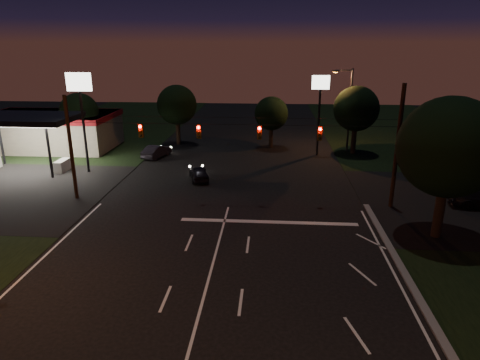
# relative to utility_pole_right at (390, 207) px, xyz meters

# --- Properties ---
(ground) EXTENTS (140.00, 140.00, 0.00)m
(ground) POSITION_rel_utility_pole_right_xyz_m (-12.00, -15.00, 0.00)
(ground) COLOR black
(ground) RESTS_ON ground
(stop_bar) EXTENTS (12.00, 0.50, 0.01)m
(stop_bar) POSITION_rel_utility_pole_right_xyz_m (-9.00, -3.50, 0.01)
(stop_bar) COLOR silver
(stop_bar) RESTS_ON ground
(utility_pole_right) EXTENTS (0.30, 0.30, 9.00)m
(utility_pole_right) POSITION_rel_utility_pole_right_xyz_m (0.00, 0.00, 0.00)
(utility_pole_right) COLOR black
(utility_pole_right) RESTS_ON ground
(utility_pole_left) EXTENTS (0.28, 0.28, 8.00)m
(utility_pole_left) POSITION_rel_utility_pole_right_xyz_m (-24.00, 0.00, 0.00)
(utility_pole_left) COLOR black
(utility_pole_left) RESTS_ON ground
(signal_span) EXTENTS (24.00, 0.40, 1.56)m
(signal_span) POSITION_rel_utility_pole_right_xyz_m (-12.00, -0.04, 5.50)
(signal_span) COLOR black
(signal_span) RESTS_ON ground
(gas_station) EXTENTS (14.20, 16.10, 5.25)m
(gas_station) POSITION_rel_utility_pole_right_xyz_m (-33.86, 15.39, 2.38)
(gas_station) COLOR gray
(gas_station) RESTS_ON ground
(pole_sign_left_near) EXTENTS (2.20, 0.30, 9.10)m
(pole_sign_left_near) POSITION_rel_utility_pole_right_xyz_m (-26.00, 7.00, 6.98)
(pole_sign_left_near) COLOR black
(pole_sign_left_near) RESTS_ON ground
(pole_sign_right) EXTENTS (1.80, 0.30, 8.40)m
(pole_sign_right) POSITION_rel_utility_pole_right_xyz_m (-4.00, 15.00, 6.24)
(pole_sign_right) COLOR black
(pole_sign_right) RESTS_ON ground
(street_light_right_far) EXTENTS (2.20, 0.35, 9.00)m
(street_light_right_far) POSITION_rel_utility_pole_right_xyz_m (-0.76, 17.00, 5.24)
(street_light_right_far) COLOR black
(street_light_right_far) RESTS_ON ground
(tree_right_near) EXTENTS (6.00, 6.00, 8.76)m
(tree_right_near) POSITION_rel_utility_pole_right_xyz_m (1.53, -4.83, 5.68)
(tree_right_near) COLOR black
(tree_right_near) RESTS_ON ground
(tree_far_a) EXTENTS (4.20, 4.20, 6.42)m
(tree_far_a) POSITION_rel_utility_pole_right_xyz_m (-29.98, 15.12, 4.26)
(tree_far_a) COLOR black
(tree_far_a) RESTS_ON ground
(tree_far_b) EXTENTS (4.60, 4.60, 6.98)m
(tree_far_b) POSITION_rel_utility_pole_right_xyz_m (-19.98, 19.13, 4.61)
(tree_far_b) COLOR black
(tree_far_b) RESTS_ON ground
(tree_far_c) EXTENTS (3.80, 3.80, 5.86)m
(tree_far_c) POSITION_rel_utility_pole_right_xyz_m (-8.98, 18.10, 3.90)
(tree_far_c) COLOR black
(tree_far_c) RESTS_ON ground
(tree_far_d) EXTENTS (4.80, 4.80, 7.30)m
(tree_far_d) POSITION_rel_utility_pole_right_xyz_m (0.02, 16.13, 4.83)
(tree_far_d) COLOR black
(tree_far_d) RESTS_ON ground
(tree_far_e) EXTENTS (4.00, 4.00, 6.18)m
(tree_far_e) POSITION_rel_utility_pole_right_xyz_m (8.02, 14.11, 4.11)
(tree_far_e) COLOR black
(tree_far_e) RESTS_ON ground
(car_oncoming_a) EXTENTS (2.45, 3.90, 1.24)m
(car_oncoming_a) POSITION_rel_utility_pole_right_xyz_m (-15.25, 5.39, 0.62)
(car_oncoming_a) COLOR black
(car_oncoming_a) RESTS_ON ground
(car_oncoming_b) EXTENTS (2.47, 4.28, 1.33)m
(car_oncoming_b) POSITION_rel_utility_pole_right_xyz_m (-21.00, 12.72, 0.67)
(car_oncoming_b) COLOR black
(car_oncoming_b) RESTS_ON ground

